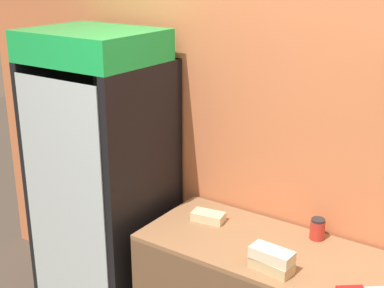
# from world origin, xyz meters

# --- Properties ---
(wall_back) EXTENTS (5.20, 0.10, 2.70)m
(wall_back) POSITION_xyz_m (0.01, 1.21, 1.36)
(wall_back) COLOR #D17547
(wall_back) RESTS_ON ground_plane
(beverage_cooler) EXTENTS (0.73, 0.67, 1.92)m
(beverage_cooler) POSITION_xyz_m (-1.22, 0.88, 1.05)
(beverage_cooler) COLOR black
(beverage_cooler) RESTS_ON ground_plane
(sandwich_stack_bottom) EXTENTS (0.22, 0.12, 0.06)m
(sandwich_stack_bottom) POSITION_xyz_m (0.01, 0.67, 0.91)
(sandwich_stack_bottom) COLOR tan
(sandwich_stack_bottom) RESTS_ON prep_counter
(sandwich_stack_middle) EXTENTS (0.21, 0.11, 0.06)m
(sandwich_stack_middle) POSITION_xyz_m (0.01, 0.67, 0.97)
(sandwich_stack_middle) COLOR beige
(sandwich_stack_middle) RESTS_ON sandwich_stack_bottom
(sandwich_flat_left) EXTENTS (0.20, 0.13, 0.05)m
(sandwich_flat_left) POSITION_xyz_m (-0.51, 0.93, 0.91)
(sandwich_flat_left) COLOR beige
(sandwich_flat_left) RESTS_ON prep_counter
(condiment_jar) EXTENTS (0.08, 0.08, 0.12)m
(condiment_jar) POSITION_xyz_m (0.08, 1.08, 0.94)
(condiment_jar) COLOR #B72D23
(condiment_jar) RESTS_ON prep_counter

